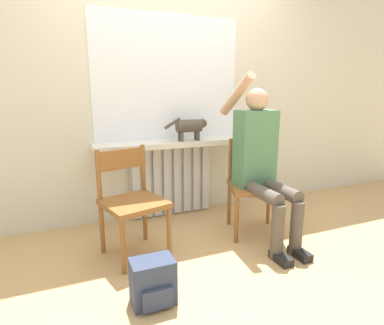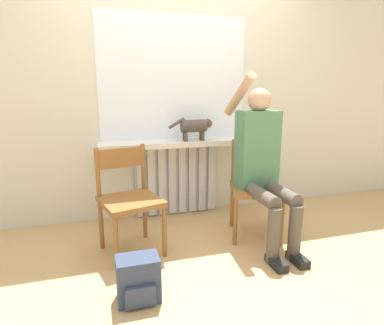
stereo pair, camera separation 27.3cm
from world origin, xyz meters
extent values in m
plane|color=tan|center=(0.00, 0.00, 0.00)|extent=(12.00, 12.00, 0.00)
cube|color=beige|center=(0.00, 1.23, 1.35)|extent=(7.00, 0.06, 2.70)
cube|color=silver|center=(0.00, 1.16, 0.37)|extent=(0.86, 0.05, 0.74)
cube|color=silver|center=(-0.37, 1.12, 0.37)|extent=(0.07, 0.03, 0.71)
cube|color=silver|center=(-0.27, 1.12, 0.37)|extent=(0.07, 0.03, 0.71)
cube|color=silver|center=(-0.16, 1.12, 0.37)|extent=(0.07, 0.03, 0.71)
cube|color=silver|center=(-0.05, 1.12, 0.37)|extent=(0.07, 0.03, 0.71)
cube|color=silver|center=(0.05, 1.12, 0.37)|extent=(0.07, 0.03, 0.71)
cube|color=silver|center=(0.16, 1.12, 0.37)|extent=(0.07, 0.03, 0.71)
cube|color=silver|center=(0.27, 1.12, 0.37)|extent=(0.07, 0.03, 0.71)
cube|color=silver|center=(0.37, 1.12, 0.37)|extent=(0.07, 0.03, 0.71)
cube|color=silver|center=(0.00, 1.05, 0.77)|extent=(1.54, 0.30, 0.05)
cube|color=white|center=(0.00, 1.20, 1.39)|extent=(1.47, 0.01, 1.19)
cube|color=brown|center=(-0.54, 0.43, 0.43)|extent=(0.53, 0.53, 0.04)
cylinder|color=brown|center=(-0.68, 0.20, 0.20)|extent=(0.04, 0.04, 0.41)
cylinder|color=brown|center=(-0.31, 0.29, 0.20)|extent=(0.04, 0.04, 0.41)
cylinder|color=brown|center=(-0.78, 0.57, 0.20)|extent=(0.04, 0.04, 0.41)
cylinder|color=brown|center=(-0.41, 0.67, 0.20)|extent=(0.04, 0.04, 0.41)
cylinder|color=brown|center=(-0.78, 0.57, 0.64)|extent=(0.04, 0.04, 0.39)
cylinder|color=brown|center=(-0.41, 0.67, 0.64)|extent=(0.04, 0.04, 0.39)
cube|color=brown|center=(-0.59, 0.62, 0.74)|extent=(0.38, 0.12, 0.16)
cube|color=brown|center=(0.54, 0.43, 0.43)|extent=(0.55, 0.55, 0.04)
cylinder|color=brown|center=(0.30, 0.31, 0.20)|extent=(0.04, 0.04, 0.41)
cylinder|color=brown|center=(0.66, 0.19, 0.20)|extent=(0.04, 0.04, 0.41)
cylinder|color=brown|center=(0.42, 0.68, 0.20)|extent=(0.04, 0.04, 0.41)
cylinder|color=brown|center=(0.79, 0.55, 0.20)|extent=(0.04, 0.04, 0.41)
cylinder|color=brown|center=(0.42, 0.68, 0.64)|extent=(0.04, 0.04, 0.39)
cylinder|color=brown|center=(0.79, 0.55, 0.64)|extent=(0.04, 0.04, 0.39)
cube|color=brown|center=(0.61, 0.61, 0.74)|extent=(0.38, 0.15, 0.16)
cylinder|color=brown|center=(0.45, 0.21, 0.47)|extent=(0.11, 0.49, 0.11)
cylinder|color=brown|center=(0.63, 0.21, 0.47)|extent=(0.11, 0.49, 0.11)
cylinder|color=brown|center=(0.45, -0.04, 0.22)|extent=(0.10, 0.10, 0.44)
cylinder|color=brown|center=(0.63, -0.04, 0.22)|extent=(0.10, 0.10, 0.44)
cube|color=black|center=(0.45, -0.10, 0.03)|extent=(0.09, 0.20, 0.06)
cube|color=black|center=(0.63, -0.10, 0.03)|extent=(0.09, 0.20, 0.06)
cube|color=#4C7F56|center=(0.54, 0.45, 0.78)|extent=(0.34, 0.20, 0.66)
sphere|color=tan|center=(0.54, 0.45, 1.20)|extent=(0.19, 0.19, 0.19)
cylinder|color=tan|center=(0.42, 0.59, 1.24)|extent=(0.08, 0.50, 0.38)
cylinder|color=#4C7F56|center=(0.69, 0.41, 0.75)|extent=(0.08, 0.08, 0.53)
cylinder|color=#4C4238|center=(0.14, 1.00, 0.94)|extent=(0.24, 0.12, 0.12)
sphere|color=#4C4238|center=(0.29, 1.00, 0.95)|extent=(0.08, 0.08, 0.08)
cone|color=#4C4238|center=(0.29, 0.98, 0.99)|extent=(0.03, 0.03, 0.03)
cone|color=#4C4238|center=(0.29, 1.02, 0.99)|extent=(0.03, 0.03, 0.03)
cylinder|color=#4C4238|center=(0.22, 0.97, 0.83)|extent=(0.03, 0.03, 0.08)
cylinder|color=#4C4238|center=(0.22, 1.03, 0.83)|extent=(0.03, 0.03, 0.08)
cylinder|color=#4C4238|center=(0.05, 0.97, 0.83)|extent=(0.03, 0.03, 0.08)
cylinder|color=#4C4238|center=(0.05, 1.03, 0.83)|extent=(0.03, 0.03, 0.08)
cylinder|color=#4C4238|center=(-0.03, 1.00, 0.97)|extent=(0.16, 0.03, 0.11)
cube|color=#333D56|center=(-0.57, -0.19, 0.14)|extent=(0.26, 0.17, 0.28)
cube|color=#333D56|center=(-0.57, -0.29, 0.09)|extent=(0.18, 0.03, 0.13)
camera|label=1|loc=(-1.01, -1.89, 1.28)|focal=30.00mm
camera|label=2|loc=(-0.75, -1.98, 1.28)|focal=30.00mm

